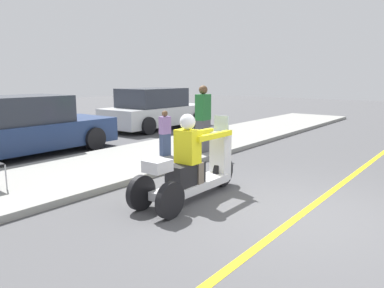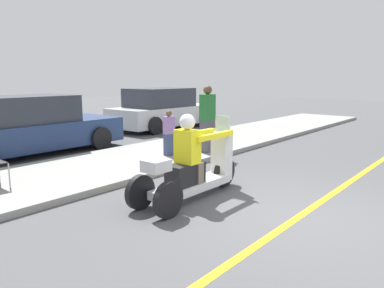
% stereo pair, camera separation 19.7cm
% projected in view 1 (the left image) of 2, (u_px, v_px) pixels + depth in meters
% --- Properties ---
extents(ground_plane, '(60.00, 60.00, 0.00)m').
position_uv_depth(ground_plane, '(299.00, 216.00, 5.55)').
color(ground_plane, '#4C4C4F').
extents(lane_stripe, '(24.00, 0.12, 0.01)m').
position_uv_depth(lane_stripe, '(290.00, 223.00, 5.30)').
color(lane_stripe, gold).
rests_on(lane_stripe, ground).
extents(sidewalk_strip, '(28.00, 2.80, 0.12)m').
position_uv_depth(sidewalk_strip, '(99.00, 167.00, 8.30)').
color(sidewalk_strip, gray).
rests_on(sidewalk_strip, ground).
extents(motorcycle_trike, '(2.42, 0.70, 1.46)m').
position_uv_depth(motorcycle_trike, '(192.00, 169.00, 6.27)').
color(motorcycle_trike, black).
rests_on(motorcycle_trike, ground).
extents(spectator_end_of_line, '(0.43, 0.28, 1.71)m').
position_uv_depth(spectator_end_of_line, '(203.00, 120.00, 9.60)').
color(spectator_end_of_line, '#515156').
rests_on(spectator_end_of_line, sidewalk_strip).
extents(spectator_far_back, '(0.29, 0.21, 1.11)m').
position_uv_depth(spectator_far_back, '(165.00, 134.00, 9.18)').
color(spectator_far_back, '#38476B').
rests_on(spectator_far_back, sidewalk_strip).
extents(parked_car_lot_right, '(4.85, 2.03, 1.56)m').
position_uv_depth(parked_car_lot_right, '(20.00, 128.00, 9.74)').
color(parked_car_lot_right, navy).
rests_on(parked_car_lot_right, ground).
extents(parked_car_lot_center, '(4.52, 2.11, 1.60)m').
position_uv_depth(parked_car_lot_center, '(155.00, 110.00, 14.89)').
color(parked_car_lot_center, silver).
rests_on(parked_car_lot_center, ground).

